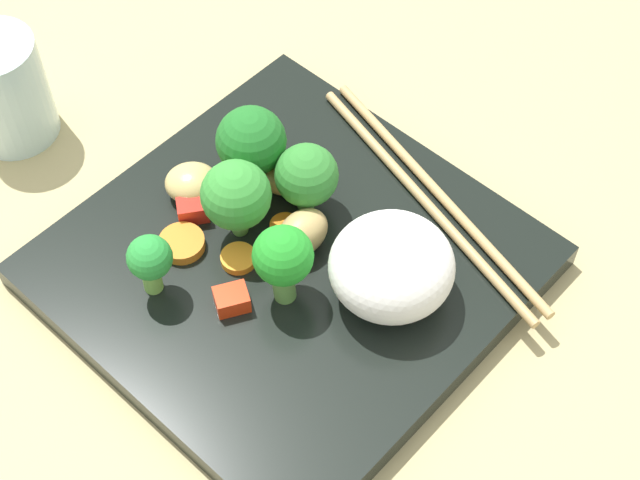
# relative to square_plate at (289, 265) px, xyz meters

# --- Properties ---
(ground_plane) EXTENTS (1.10, 1.10, 0.02)m
(ground_plane) POSITION_rel_square_plate_xyz_m (0.00, 0.00, -0.02)
(ground_plane) COLOR tan
(square_plate) EXTENTS (0.27, 0.27, 0.02)m
(square_plate) POSITION_rel_square_plate_xyz_m (0.00, 0.00, 0.00)
(square_plate) COLOR black
(square_plate) RESTS_ON ground_plane
(rice_mound) EXTENTS (0.11, 0.11, 0.06)m
(rice_mound) POSITION_rel_square_plate_xyz_m (-0.02, 0.06, 0.04)
(rice_mound) COLOR white
(rice_mound) RESTS_ON square_plate
(broccoli_floret_0) EXTENTS (0.04, 0.04, 0.06)m
(broccoli_floret_0) POSITION_rel_square_plate_xyz_m (0.01, -0.04, 0.05)
(broccoli_floret_0) COLOR #64A94A
(broccoli_floret_0) RESTS_ON square_plate
(broccoli_floret_1) EXTENTS (0.04, 0.04, 0.06)m
(broccoli_floret_1) POSITION_rel_square_plate_xyz_m (0.02, 0.02, 0.05)
(broccoli_floret_1) COLOR #5F9744
(broccoli_floret_1) RESTS_ON square_plate
(broccoli_floret_2) EXTENTS (0.05, 0.05, 0.06)m
(broccoli_floret_2) POSITION_rel_square_plate_xyz_m (-0.03, -0.06, 0.05)
(broccoli_floret_2) COLOR #71B952
(broccoli_floret_2) RESTS_ON square_plate
(broccoli_floret_3) EXTENTS (0.03, 0.03, 0.05)m
(broccoli_floret_3) POSITION_rel_square_plate_xyz_m (0.07, -0.04, 0.04)
(broccoli_floret_3) COLOR #7FBE4E
(broccoli_floret_3) RESTS_ON square_plate
(broccoli_floret_4) EXTENTS (0.04, 0.04, 0.06)m
(broccoli_floret_4) POSITION_rel_square_plate_xyz_m (-0.04, -0.02, 0.04)
(broccoli_floret_4) COLOR #589B47
(broccoli_floret_4) RESTS_ON square_plate
(carrot_slice_0) EXTENTS (0.04, 0.04, 0.01)m
(carrot_slice_0) POSITION_rel_square_plate_xyz_m (0.04, -0.06, 0.01)
(carrot_slice_0) COLOR orange
(carrot_slice_0) RESTS_ON square_plate
(carrot_slice_1) EXTENTS (0.03, 0.03, 0.01)m
(carrot_slice_1) POSITION_rel_square_plate_xyz_m (0.01, 0.00, 0.01)
(carrot_slice_1) COLOR orange
(carrot_slice_1) RESTS_ON square_plate
(carrot_slice_2) EXTENTS (0.03, 0.03, 0.00)m
(carrot_slice_2) POSITION_rel_square_plate_xyz_m (-0.01, -0.02, 0.01)
(carrot_slice_2) COLOR orange
(carrot_slice_2) RESTS_ON square_plate
(carrot_slice_3) EXTENTS (0.03, 0.03, 0.01)m
(carrot_slice_3) POSITION_rel_square_plate_xyz_m (0.02, -0.02, 0.01)
(carrot_slice_3) COLOR orange
(carrot_slice_3) RESTS_ON square_plate
(pepper_chunk_0) EXTENTS (0.03, 0.03, 0.01)m
(pepper_chunk_0) POSITION_rel_square_plate_xyz_m (0.05, -0.00, 0.02)
(pepper_chunk_0) COLOR red
(pepper_chunk_0) RESTS_ON square_plate
(pepper_chunk_1) EXTENTS (0.02, 0.02, 0.01)m
(pepper_chunk_1) POSITION_rel_square_plate_xyz_m (0.02, -0.07, 0.02)
(pepper_chunk_1) COLOR red
(pepper_chunk_1) RESTS_ON square_plate
(chicken_piece_0) EXTENTS (0.05, 0.05, 0.02)m
(chicken_piece_0) POSITION_rel_square_plate_xyz_m (0.01, -0.08, 0.02)
(chicken_piece_0) COLOR tan
(chicken_piece_0) RESTS_ON square_plate
(chicken_piece_1) EXTENTS (0.04, 0.04, 0.02)m
(chicken_piece_1) POSITION_rel_square_plate_xyz_m (-0.04, -0.04, 0.02)
(chicken_piece_1) COLOR tan
(chicken_piece_1) RESTS_ON square_plate
(chicken_piece_2) EXTENTS (0.02, 0.03, 0.02)m
(chicken_piece_2) POSITION_rel_square_plate_xyz_m (-0.01, -0.06, 0.02)
(chicken_piece_2) COLOR tan
(chicken_piece_2) RESTS_ON square_plate
(chicken_piece_3) EXTENTS (0.04, 0.03, 0.03)m
(chicken_piece_3) POSITION_rel_square_plate_xyz_m (-0.01, 0.00, 0.02)
(chicken_piece_3) COLOR tan
(chicken_piece_3) RESTS_ON square_plate
(chopstick_pair) EXTENTS (0.07, 0.23, 0.01)m
(chopstick_pair) POSITION_rel_square_plate_xyz_m (-0.10, 0.04, 0.01)
(chopstick_pair) COLOR tan
(chopstick_pair) RESTS_ON square_plate
(drinking_glass) EXTENTS (0.06, 0.06, 0.08)m
(drinking_glass) POSITION_rel_square_plate_xyz_m (0.05, -0.24, 0.03)
(drinking_glass) COLOR silver
(drinking_glass) RESTS_ON ground_plane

